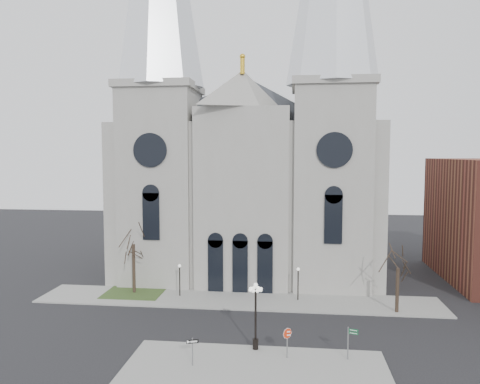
# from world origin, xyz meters

# --- Properties ---
(ground) EXTENTS (160.00, 160.00, 0.00)m
(ground) POSITION_xyz_m (0.00, 0.00, 0.00)
(ground) COLOR black
(ground) RESTS_ON ground
(sidewalk_near) EXTENTS (18.00, 10.00, 0.14)m
(sidewalk_near) POSITION_xyz_m (3.00, -5.00, 0.07)
(sidewalk_near) COLOR gray
(sidewalk_near) RESTS_ON ground
(sidewalk_far) EXTENTS (40.00, 6.00, 0.14)m
(sidewalk_far) POSITION_xyz_m (0.00, 11.00, 0.07)
(sidewalk_far) COLOR gray
(sidewalk_far) RESTS_ON ground
(grass_patch) EXTENTS (6.00, 5.00, 0.18)m
(grass_patch) POSITION_xyz_m (-11.00, 12.00, 0.09)
(grass_patch) COLOR #2A441D
(grass_patch) RESTS_ON ground
(cathedral) EXTENTS (33.00, 26.66, 54.00)m
(cathedral) POSITION_xyz_m (0.00, 22.86, 18.48)
(cathedral) COLOR gray
(cathedral) RESTS_ON ground
(tree_left) EXTENTS (3.20, 3.20, 7.50)m
(tree_left) POSITION_xyz_m (-11.00, 12.00, 5.58)
(tree_left) COLOR black
(tree_left) RESTS_ON ground
(tree_right) EXTENTS (3.20, 3.20, 6.00)m
(tree_right) POSITION_xyz_m (15.00, 9.00, 4.47)
(tree_right) COLOR black
(tree_right) RESTS_ON ground
(ped_lamp_left) EXTENTS (0.32, 0.32, 3.26)m
(ped_lamp_left) POSITION_xyz_m (-6.00, 11.50, 2.33)
(ped_lamp_left) COLOR black
(ped_lamp_left) RESTS_ON sidewalk_far
(ped_lamp_right) EXTENTS (0.32, 0.32, 3.26)m
(ped_lamp_right) POSITION_xyz_m (6.00, 11.50, 2.33)
(ped_lamp_right) COLOR black
(ped_lamp_right) RESTS_ON sidewalk_far
(stop_sign) EXTENTS (0.76, 0.28, 2.20)m
(stop_sign) POSITION_xyz_m (5.12, -1.88, 1.73)
(stop_sign) COLOR slate
(stop_sign) RESTS_ON sidewalk_near
(globe_lamp) EXTENTS (1.42, 1.42, 5.03)m
(globe_lamp) POSITION_xyz_m (2.76, -0.65, 3.30)
(globe_lamp) COLOR black
(globe_lamp) RESTS_ON sidewalk_near
(one_way_sign) EXTENTS (0.82, 0.30, 1.94)m
(one_way_sign) POSITION_xyz_m (-1.31, -3.85, 1.48)
(one_way_sign) COLOR slate
(one_way_sign) RESTS_ON sidewalk_near
(street_name_sign) EXTENTS (0.72, 0.27, 2.34)m
(street_name_sign) POSITION_xyz_m (9.47, -1.66, 1.52)
(street_name_sign) COLOR slate
(street_name_sign) RESTS_ON sidewalk_near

